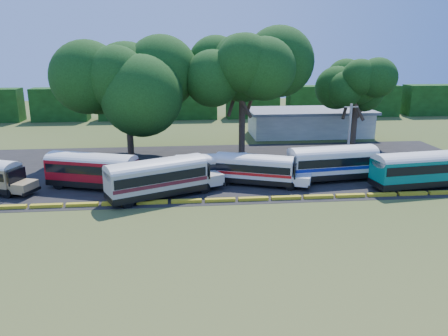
{
  "coord_description": "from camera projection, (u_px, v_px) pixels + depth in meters",
  "views": [
    {
      "loc": [
        -1.76,
        -35.55,
        13.36
      ],
      "look_at": [
        2.33,
        6.0,
        1.71
      ],
      "focal_mm": 35.0,
      "sensor_mm": 36.0,
      "label": 1
    }
  ],
  "objects": [
    {
      "name": "bus_white_blue",
      "position": [
        334.0,
        161.0,
        44.59
      ],
      "size": [
        11.22,
        4.05,
        3.61
      ],
      "rotation": [
        0.0,
        0.0,
        0.12
      ],
      "color": "black",
      "rests_on": "ground"
    },
    {
      "name": "bus_cream_east",
      "position": [
        214.0,
        166.0,
        44.17
      ],
      "size": [
        8.98,
        2.63,
        2.92
      ],
      "rotation": [
        0.0,
        0.0,
        0.05
      ],
      "color": "black",
      "rests_on": "ground"
    },
    {
      "name": "tree_center",
      "position": [
        243.0,
        68.0,
        53.64
      ],
      "size": [
        11.37,
        11.37,
        15.0
      ],
      "color": "#39281C",
      "rests_on": "ground"
    },
    {
      "name": "utility_pole",
      "position": [
        349.0,
        134.0,
        50.34
      ],
      "size": [
        1.6,
        0.3,
        7.09
      ],
      "color": "gray",
      "rests_on": "ground"
    },
    {
      "name": "tree_east",
      "position": [
        357.0,
        84.0,
        58.52
      ],
      "size": [
        7.81,
        7.81,
        11.41
      ],
      "color": "#39281C",
      "rests_on": "ground"
    },
    {
      "name": "tree_west",
      "position": [
        127.0,
        80.0,
        52.15
      ],
      "size": [
        12.28,
        12.28,
        14.0
      ],
      "color": "#39281C",
      "rests_on": "ground"
    },
    {
      "name": "bus_white_red",
      "position": [
        257.0,
        168.0,
        43.24
      ],
      "size": [
        9.63,
        5.5,
        3.1
      ],
      "rotation": [
        0.0,
        0.0,
        -0.36
      ],
      "color": "black",
      "rests_on": "ground"
    },
    {
      "name": "ground",
      "position": [
        204.0,
        206.0,
        37.83
      ],
      "size": [
        160.0,
        160.0,
        0.0
      ],
      "primitive_type": "plane",
      "color": "#2D4818",
      "rests_on": "ground"
    },
    {
      "name": "bus_teal",
      "position": [
        421.0,
        168.0,
        42.14
      ],
      "size": [
        11.15,
        3.96,
        3.59
      ],
      "rotation": [
        0.0,
        0.0,
        0.12
      ],
      "color": "black",
      "rests_on": "ground"
    },
    {
      "name": "treeline_backdrop",
      "position": [
        190.0,
        103.0,
        83.03
      ],
      "size": [
        130.0,
        4.0,
        6.0
      ],
      "color": "black",
      "rests_on": "ground"
    },
    {
      "name": "terminal_building",
      "position": [
        309.0,
        122.0,
        67.74
      ],
      "size": [
        19.0,
        9.0,
        4.0
      ],
      "color": "silver",
      "rests_on": "ground"
    },
    {
      "name": "bus_cream_west",
      "position": [
        159.0,
        176.0,
        39.49
      ],
      "size": [
        11.13,
        7.09,
        3.62
      ],
      "rotation": [
        0.0,
        0.0,
        0.44
      ],
      "color": "black",
      "rests_on": "ground"
    },
    {
      "name": "curb",
      "position": [
        203.0,
        201.0,
        38.75
      ],
      "size": [
        53.7,
        0.45,
        0.3
      ],
      "color": "gold",
      "rests_on": "ground"
    },
    {
      "name": "asphalt_strip",
      "position": [
        207.0,
        169.0,
        49.42
      ],
      "size": [
        64.0,
        24.0,
        0.02
      ],
      "primitive_type": "cube",
      "color": "black",
      "rests_on": "ground"
    },
    {
      "name": "bus_red",
      "position": [
        94.0,
        168.0,
        42.09
      ],
      "size": [
        10.89,
        5.88,
        3.49
      ],
      "rotation": [
        0.0,
        0.0,
        -0.33
      ],
      "color": "black",
      "rests_on": "ground"
    }
  ]
}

